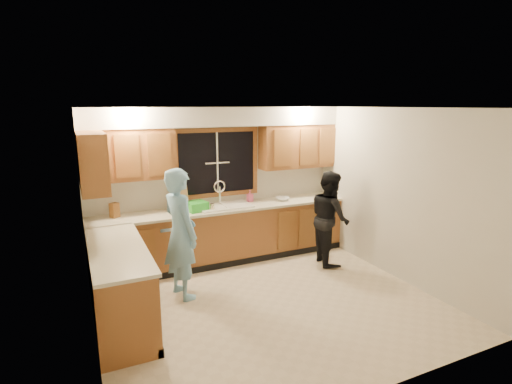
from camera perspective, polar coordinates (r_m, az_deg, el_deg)
floor at (r=5.43m, az=1.74°, el=-15.47°), size 4.20×4.20×0.00m
ceiling at (r=4.80m, az=1.94°, el=11.94°), size 4.20×4.20×0.00m
wall_back at (r=6.68m, az=-5.53°, el=1.21°), size 4.20×0.00×4.20m
wall_left at (r=4.47m, az=-23.07°, el=-5.36°), size 0.00×3.80×3.80m
wall_right at (r=6.18m, az=19.48°, el=-0.35°), size 0.00×3.80×3.80m
base_cabinets_back at (r=6.61m, az=-4.51°, el=-6.15°), size 4.20×0.60×0.88m
base_cabinets_left at (r=5.10m, az=-19.01°, el=-12.62°), size 0.60×1.90×0.88m
countertop_back at (r=6.47m, az=-4.53°, el=-2.32°), size 4.20×0.63×0.04m
countertop_left at (r=4.93m, az=-19.21°, el=-7.73°), size 0.63×1.90×0.04m
upper_cabinets_left at (r=6.11m, az=-17.86°, el=5.09°), size 1.35×0.33×0.75m
upper_cabinets_right at (r=7.05m, az=5.88°, el=6.52°), size 1.35×0.33×0.75m
upper_cabinets_return at (r=5.45m, az=-22.34°, el=3.96°), size 0.33×0.90×0.75m
soffit at (r=6.39m, az=-5.21°, el=10.66°), size 4.20×0.35×0.30m
window_frame at (r=6.61m, az=-5.57°, el=4.17°), size 1.44×0.03×1.14m
sink at (r=6.49m, az=-4.59°, el=-2.58°), size 0.86×0.52×0.57m
dishwasher at (r=6.38m, az=-11.69°, el=-7.35°), size 0.60×0.56×0.82m
stove at (r=4.58m, az=-18.20°, el=-15.37°), size 0.58×0.75×0.90m
man at (r=5.37m, az=-10.73°, el=-5.86°), size 0.56×0.72×1.75m
woman at (r=6.54m, az=10.49°, el=-3.61°), size 0.73×0.85×1.52m
knife_block at (r=6.19m, az=-19.56°, el=-2.46°), size 0.15×0.15×0.21m
cutting_board at (r=6.42m, az=-10.93°, el=-0.57°), size 0.32×0.17×0.40m
dish_crate at (r=6.27m, az=-8.52°, el=-2.03°), size 0.36×0.34×0.14m
soap_bottle at (r=6.79m, az=-0.88°, el=-0.56°), size 0.10×0.10×0.19m
bowl at (r=6.89m, az=3.80°, el=-0.98°), size 0.27×0.27×0.06m
can_left at (r=6.24m, az=-6.32°, el=-2.18°), size 0.08×0.08×0.11m
can_right at (r=6.25m, az=-6.21°, el=-2.15°), size 0.08×0.08×0.11m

